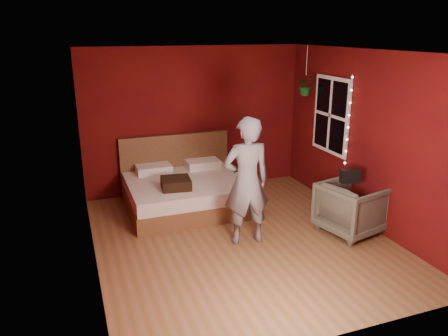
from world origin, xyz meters
TOP-DOWN VIEW (x-y plane):
  - floor at (0.00, 0.00)m, footprint 4.50×4.50m
  - room_walls at (0.00, 0.00)m, footprint 4.04×4.54m
  - window at (1.97, 0.90)m, footprint 0.05×0.97m
  - fairy_lights at (1.94, 0.37)m, footprint 0.04×0.04m
  - bed at (-0.40, 1.45)m, footprint 1.97×1.68m
  - person at (0.03, -0.10)m, footprint 0.67×0.46m
  - armchair at (1.60, -0.34)m, footprint 1.00×0.98m
  - handbag at (1.57, -0.27)m, footprint 0.29×0.20m
  - throw_pillow at (-0.67, 1.06)m, footprint 0.49×0.49m
  - hanging_plant at (1.83, 1.54)m, footprint 0.37×0.34m

SIDE VIEW (x-z plane):
  - floor at x=0.00m, z-range 0.00..0.00m
  - bed at x=-0.40m, z-range -0.26..0.82m
  - armchair at x=1.60m, z-range 0.00..0.75m
  - throw_pillow at x=-0.67m, z-range 0.49..0.65m
  - handbag at x=1.57m, z-range 0.75..0.94m
  - person at x=0.03m, z-range 0.00..1.79m
  - fairy_lights at x=1.94m, z-range 0.77..2.22m
  - window at x=1.97m, z-range 0.87..2.14m
  - room_walls at x=0.00m, z-range 0.37..2.99m
  - hanging_plant at x=1.83m, z-range 1.50..2.35m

